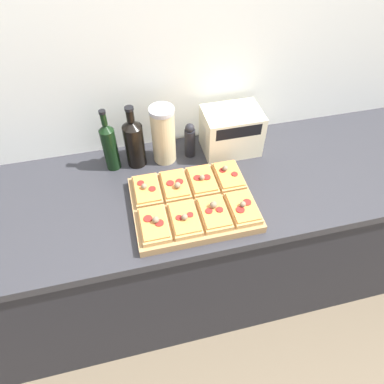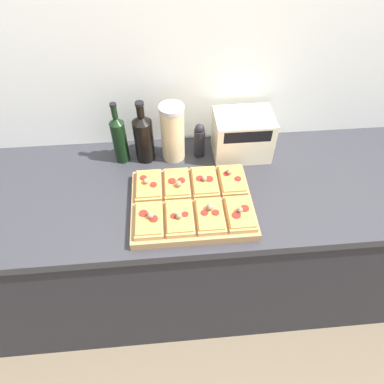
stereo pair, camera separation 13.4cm
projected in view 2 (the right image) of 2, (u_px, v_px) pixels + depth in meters
ground_plane at (195, 340)px, 1.87m from camera, size 12.00×12.00×0.00m
wall_back at (182, 63)px, 1.40m from camera, size 6.00×0.06×2.50m
kitchen_counter at (190, 245)px, 1.76m from camera, size 2.63×0.67×0.88m
cutting_board at (193, 204)px, 1.34m from camera, size 0.47×0.37×0.04m
pizza_slice_back_left at (149, 185)px, 1.37m from camera, size 0.10×0.17×0.05m
pizza_slice_back_midleft at (177, 183)px, 1.38m from camera, size 0.10×0.17×0.05m
pizza_slice_back_midright at (205, 182)px, 1.38m from camera, size 0.10×0.17×0.05m
pizza_slice_back_right at (232, 180)px, 1.39m from camera, size 0.10×0.17×0.05m
pizza_slice_front_left at (149, 220)px, 1.25m from camera, size 0.10×0.17×0.05m
pizza_slice_front_midleft at (180, 218)px, 1.26m from camera, size 0.10×0.17×0.05m
pizza_slice_front_midright at (210, 215)px, 1.27m from camera, size 0.10×0.17×0.06m
pizza_slice_front_right at (240, 213)px, 1.27m from camera, size 0.10×0.17×0.05m
olive_oil_bottle at (119, 138)px, 1.46m from camera, size 0.06×0.06×0.29m
wine_bottle at (144, 137)px, 1.47m from camera, size 0.08×0.08×0.29m
grain_jar_tall at (173, 133)px, 1.47m from camera, size 0.10×0.10×0.26m
pepper_mill at (199, 140)px, 1.51m from camera, size 0.05×0.05×0.17m
toaster_oven at (242, 135)px, 1.51m from camera, size 0.27×0.18×0.20m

